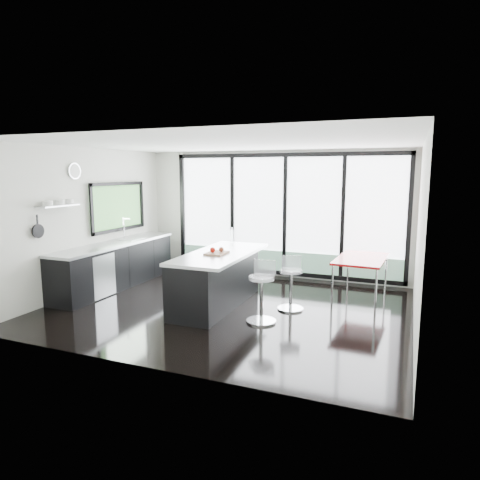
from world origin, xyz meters
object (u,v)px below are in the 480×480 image
at_px(red_table, 361,278).
at_px(bar_stool_near, 261,299).
at_px(bar_stool_far, 291,290).
at_px(island, 217,278).

bearing_deg(red_table, bar_stool_near, -124.67).
xyz_separation_m(bar_stool_near, red_table, (1.29, 1.87, 0.02)).
xyz_separation_m(bar_stool_far, red_table, (1.03, 1.09, 0.04)).
bearing_deg(bar_stool_near, bar_stool_far, 71.23).
bearing_deg(bar_stool_near, red_table, 55.09).
distance_m(bar_stool_near, bar_stool_far, 0.82).
xyz_separation_m(bar_stool_near, bar_stool_far, (0.26, 0.78, -0.02)).
relative_size(island, bar_stool_far, 3.35).
distance_m(island, red_table, 2.67).
bearing_deg(red_table, bar_stool_far, -133.41).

